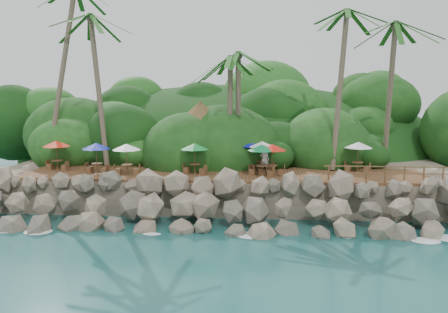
{
  "coord_description": "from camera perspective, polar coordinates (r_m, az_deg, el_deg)",
  "views": [
    {
      "loc": [
        2.11,
        -23.57,
        7.83
      ],
      "look_at": [
        0.0,
        6.0,
        3.4
      ],
      "focal_mm": 36.89,
      "sensor_mm": 36.0,
      "label": 1
    }
  ],
  "objects": [
    {
      "name": "dining_clusters",
      "position": [
        30.02,
        -1.95,
        1.11
      ],
      "size": [
        22.04,
        4.51,
        2.01
      ],
      "color": "brown",
      "rests_on": "terrace"
    },
    {
      "name": "waiter",
      "position": [
        30.71,
        5.06,
        -0.38
      ],
      "size": [
        0.63,
        0.45,
        1.61
      ],
      "primitive_type": "imported",
      "rotation": [
        0.0,
        0.0,
        3.02
      ],
      "color": "white",
      "rests_on": "terrace"
    },
    {
      "name": "terrace",
      "position": [
        30.18,
        -0.0,
        -2.25
      ],
      "size": [
        26.0,
        5.0,
        0.2
      ],
      "primitive_type": "cube",
      "color": "brown",
      "rests_on": "land_base"
    },
    {
      "name": "jungle_hill",
      "position": [
        47.77,
        1.49,
        -0.94
      ],
      "size": [
        44.8,
        28.0,
        15.4
      ],
      "primitive_type": "ellipsoid",
      "color": "#143811",
      "rests_on": "ground"
    },
    {
      "name": "land_base",
      "position": [
        40.21,
        1.01,
        -1.21
      ],
      "size": [
        32.0,
        25.2,
        2.1
      ],
      "primitive_type": "cube",
      "color": "gray",
      "rests_on": "ground"
    },
    {
      "name": "railing",
      "position": [
        28.69,
        19.37,
        -1.87
      ],
      "size": [
        7.2,
        0.1,
        1.0
      ],
      "color": "brown",
      "rests_on": "terrace"
    },
    {
      "name": "palms",
      "position": [
        32.55,
        0.03,
        16.21
      ],
      "size": [
        29.05,
        6.86,
        14.2
      ],
      "color": "brown",
      "rests_on": "ground"
    },
    {
      "name": "ground",
      "position": [
        24.93,
        -1.0,
        -9.81
      ],
      "size": [
        140.0,
        140.0,
        0.0
      ],
      "primitive_type": "plane",
      "color": "#19514F",
      "rests_on": "ground"
    },
    {
      "name": "foam_line",
      "position": [
        25.2,
        -0.93,
        -9.53
      ],
      "size": [
        25.2,
        0.8,
        0.06
      ],
      "color": "white",
      "rests_on": "ground"
    },
    {
      "name": "seawall",
      "position": [
        26.52,
        -0.62,
        -6.09
      ],
      "size": [
        29.0,
        4.0,
        2.3
      ],
      "primitive_type": null,
      "color": "gray",
      "rests_on": "ground"
    },
    {
      "name": "jungle_foliage",
      "position": [
        39.42,
        0.93,
        -2.96
      ],
      "size": [
        44.0,
        16.0,
        12.0
      ],
      "primitive_type": null,
      "color": "#143811",
      "rests_on": "ground"
    },
    {
      "name": "palapa",
      "position": [
        33.38,
        -2.94,
        4.98
      ],
      "size": [
        4.96,
        4.96,
        4.6
      ],
      "color": "brown",
      "rests_on": "ground"
    }
  ]
}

